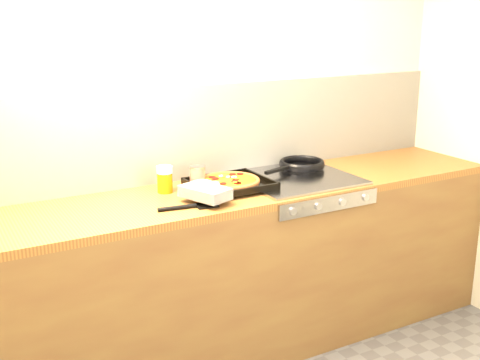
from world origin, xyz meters
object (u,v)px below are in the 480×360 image
pizza_on_tray (222,184)px  juice_glass (165,179)px  tomato_can (198,177)px  frying_pan (301,165)px

pizza_on_tray → juice_glass: (-0.25, 0.14, 0.03)m
pizza_on_tray → juice_glass: size_ratio=3.82×
pizza_on_tray → tomato_can: bearing=119.1°
pizza_on_tray → juice_glass: bearing=149.7°
frying_pan → tomato_can: tomato_can is taller
frying_pan → pizza_on_tray: bearing=-166.2°
pizza_on_tray → frying_pan: pizza_on_tray is taller
pizza_on_tray → frying_pan: bearing=13.8°
frying_pan → juice_glass: juice_glass is taller
tomato_can → juice_glass: juice_glass is taller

